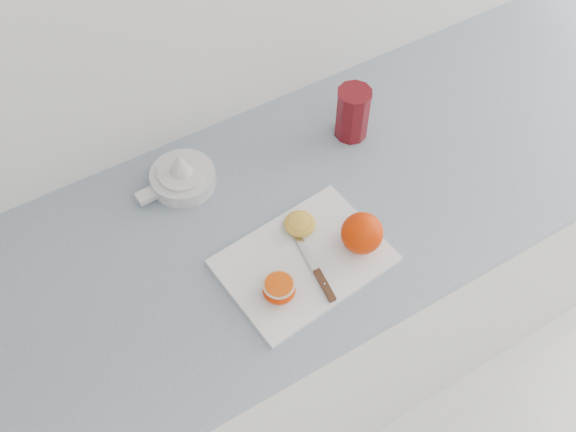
{
  "coord_description": "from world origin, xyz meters",
  "views": [
    {
      "loc": [
        -0.56,
        1.02,
        1.98
      ],
      "look_at": [
        -0.19,
        1.64,
        0.96
      ],
      "focal_mm": 40.0,
      "sensor_mm": 36.0,
      "label": 1
    }
  ],
  "objects_px": {
    "cutting_board": "(304,261)",
    "citrus_juicer": "(182,176)",
    "half_orange": "(279,289)",
    "counter": "(300,302)",
    "red_tumbler": "(352,115)"
  },
  "relations": [
    {
      "from": "cutting_board",
      "to": "half_orange",
      "type": "xyz_separation_m",
      "value": [
        -0.08,
        -0.04,
        0.03
      ]
    },
    {
      "from": "cutting_board",
      "to": "citrus_juicer",
      "type": "xyz_separation_m",
      "value": [
        -0.12,
        0.3,
        0.02
      ]
    },
    {
      "from": "cutting_board",
      "to": "red_tumbler",
      "type": "bearing_deg",
      "value": 41.48
    },
    {
      "from": "citrus_juicer",
      "to": "cutting_board",
      "type": "bearing_deg",
      "value": -68.38
    },
    {
      "from": "half_orange",
      "to": "red_tumbler",
      "type": "xyz_separation_m",
      "value": [
        0.35,
        0.28,
        0.03
      ]
    },
    {
      "from": "cutting_board",
      "to": "red_tumbler",
      "type": "distance_m",
      "value": 0.37
    },
    {
      "from": "counter",
      "to": "cutting_board",
      "type": "distance_m",
      "value": 0.47
    },
    {
      "from": "half_orange",
      "to": "cutting_board",
      "type": "bearing_deg",
      "value": 27.45
    },
    {
      "from": "counter",
      "to": "cutting_board",
      "type": "height_order",
      "value": "cutting_board"
    },
    {
      "from": "red_tumbler",
      "to": "counter",
      "type": "bearing_deg",
      "value": -149.5
    },
    {
      "from": "counter",
      "to": "citrus_juicer",
      "type": "xyz_separation_m",
      "value": [
        -0.2,
        0.18,
        0.47
      ]
    },
    {
      "from": "half_orange",
      "to": "red_tumbler",
      "type": "distance_m",
      "value": 0.46
    },
    {
      "from": "cutting_board",
      "to": "half_orange",
      "type": "relative_size",
      "value": 5.03
    },
    {
      "from": "red_tumbler",
      "to": "cutting_board",
      "type": "bearing_deg",
      "value": -138.52
    },
    {
      "from": "counter",
      "to": "half_orange",
      "type": "height_order",
      "value": "half_orange"
    }
  ]
}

